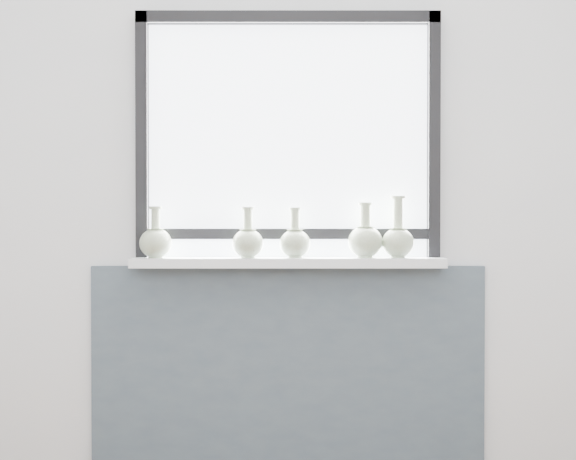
{
  "coord_description": "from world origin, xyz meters",
  "views": [
    {
      "loc": [
        -0.0,
        -1.68,
        1.07
      ],
      "look_at": [
        0.0,
        1.55,
        1.02
      ],
      "focal_mm": 50.0,
      "sensor_mm": 36.0,
      "label": 1
    }
  ],
  "objects_px": {
    "windowsill": "(288,262)",
    "vase_e": "(398,239)",
    "vase_c": "(295,241)",
    "vase_d": "(365,239)",
    "vase_a": "(156,241)",
    "vase_b": "(248,241)"
  },
  "relations": [
    {
      "from": "vase_c",
      "to": "vase_d",
      "type": "distance_m",
      "value": 0.3
    },
    {
      "from": "windowsill",
      "to": "vase_d",
      "type": "bearing_deg",
      "value": -0.61
    },
    {
      "from": "vase_b",
      "to": "vase_d",
      "type": "relative_size",
      "value": 0.92
    },
    {
      "from": "vase_a",
      "to": "vase_b",
      "type": "xyz_separation_m",
      "value": [
        0.39,
        0.01,
        -0.0
      ]
    },
    {
      "from": "windowsill",
      "to": "vase_a",
      "type": "distance_m",
      "value": 0.56
    },
    {
      "from": "vase_d",
      "to": "vase_a",
      "type": "bearing_deg",
      "value": -178.37
    },
    {
      "from": "vase_a",
      "to": "vase_b",
      "type": "relative_size",
      "value": 1.01
    },
    {
      "from": "windowsill",
      "to": "vase_a",
      "type": "relative_size",
      "value": 6.08
    },
    {
      "from": "vase_a",
      "to": "vase_e",
      "type": "bearing_deg",
      "value": 1.5
    },
    {
      "from": "vase_e",
      "to": "windowsill",
      "type": "bearing_deg",
      "value": 179.78
    },
    {
      "from": "vase_c",
      "to": "vase_e",
      "type": "xyz_separation_m",
      "value": [
        0.44,
        0.01,
        0.01
      ]
    },
    {
      "from": "windowsill",
      "to": "vase_b",
      "type": "bearing_deg",
      "value": -172.76
    },
    {
      "from": "windowsill",
      "to": "vase_d",
      "type": "xyz_separation_m",
      "value": [
        0.33,
        -0.0,
        0.1
      ]
    },
    {
      "from": "vase_c",
      "to": "vase_b",
      "type": "bearing_deg",
      "value": -176.36
    },
    {
      "from": "vase_e",
      "to": "vase_a",
      "type": "bearing_deg",
      "value": -178.5
    },
    {
      "from": "vase_a",
      "to": "vase_c",
      "type": "xyz_separation_m",
      "value": [
        0.59,
        0.02,
        -0.0
      ]
    },
    {
      "from": "windowsill",
      "to": "vase_e",
      "type": "xyz_separation_m",
      "value": [
        0.47,
        -0.0,
        0.1
      ]
    },
    {
      "from": "vase_c",
      "to": "vase_e",
      "type": "bearing_deg",
      "value": 0.93
    },
    {
      "from": "vase_a",
      "to": "vase_e",
      "type": "relative_size",
      "value": 0.83
    },
    {
      "from": "vase_b",
      "to": "vase_c",
      "type": "xyz_separation_m",
      "value": [
        0.2,
        0.01,
        -0.0
      ]
    },
    {
      "from": "windowsill",
      "to": "vase_d",
      "type": "relative_size",
      "value": 5.65
    },
    {
      "from": "vase_d",
      "to": "vase_c",
      "type": "bearing_deg",
      "value": -178.96
    }
  ]
}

